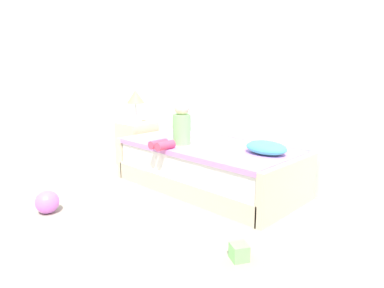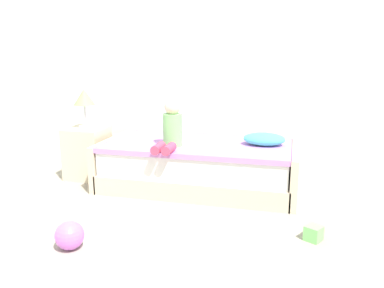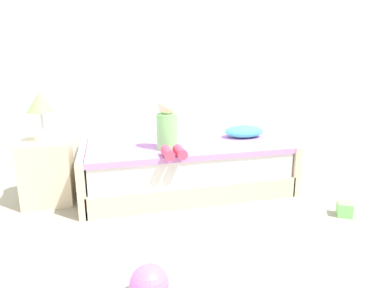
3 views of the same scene
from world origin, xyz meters
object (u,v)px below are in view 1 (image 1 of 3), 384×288
(table_lamp, at_px, (136,98))
(toy_block, at_px, (239,252))
(bed, at_px, (207,167))
(pillow, at_px, (266,148))
(child_figure, at_px, (179,127))
(nightstand, at_px, (137,144))
(toy_ball, at_px, (47,202))

(table_lamp, distance_m, toy_block, 2.87)
(bed, distance_m, table_lamp, 1.52)
(table_lamp, distance_m, pillow, 2.08)
(child_figure, relative_size, pillow, 1.16)
(nightstand, distance_m, child_figure, 1.22)
(nightstand, relative_size, table_lamp, 1.33)
(bed, height_order, child_figure, child_figure)
(bed, height_order, toy_ball, bed)
(bed, height_order, nightstand, nightstand)
(child_figure, bearing_deg, toy_block, -28.25)
(table_lamp, bearing_deg, pillow, 1.88)
(toy_ball, bearing_deg, pillow, 52.31)
(bed, bearing_deg, pillow, 8.16)
(table_lamp, bearing_deg, bed, -1.39)
(nightstand, height_order, toy_ball, nightstand)
(toy_ball, bearing_deg, table_lamp, 114.56)
(bed, distance_m, nightstand, 1.35)
(child_figure, xyz_separation_m, toy_ball, (-0.38, -1.36, -0.60))
(table_lamp, height_order, child_figure, table_lamp)
(bed, xyz_separation_m, pillow, (0.70, 0.10, 0.32))
(bed, bearing_deg, toy_block, -39.80)
(nightstand, xyz_separation_m, table_lamp, (0.00, 0.00, 0.64))
(pillow, bearing_deg, toy_ball, -127.69)
(bed, distance_m, toy_block, 1.55)
(pillow, bearing_deg, table_lamp, -178.12)
(bed, relative_size, nightstand, 3.52)
(child_figure, xyz_separation_m, toy_block, (1.41, -0.76, -0.64))
(child_figure, height_order, toy_block, child_figure)
(bed, bearing_deg, toy_ball, -110.94)
(toy_block, bearing_deg, nightstand, 158.09)
(table_lamp, xyz_separation_m, toy_ball, (0.74, -1.62, -0.83))
(toy_block, bearing_deg, pillow, 114.14)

